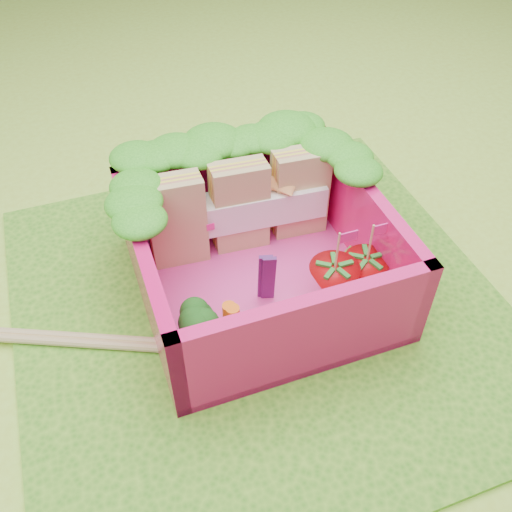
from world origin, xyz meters
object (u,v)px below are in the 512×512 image
Objects in this scene: broccoli at (198,327)px; chopsticks at (90,341)px; sandwich_stack at (241,206)px; strawberry_left at (333,285)px; bento_box at (260,252)px; strawberry_right at (364,275)px.

chopsticks is at bearing 152.20° from broccoli.
sandwich_stack reaches higher than broccoli.
strawberry_left reaches higher than chopsticks.
bento_box reaches higher than strawberry_right.
bento_box is 0.69× the size of chopsticks.
sandwich_stack is (0.01, 0.34, 0.05)m from bento_box.
sandwich_stack is at bearing 115.48° from strawberry_left.
broccoli is 0.76m from strawberry_left.
strawberry_left is 0.27× the size of chopsticks.
sandwich_stack reaches higher than strawberry_left.
bento_box is 4.22× the size of broccoli.
chopsticks is (-1.47, 0.19, -0.15)m from strawberry_right.
chopsticks is (-0.97, -0.08, -0.25)m from bento_box.
strawberry_right is at bearing 5.00° from strawberry_left.
sandwich_stack reaches higher than bento_box.
strawberry_left is at bearing -175.00° from strawberry_right.
chopsticks is at bearing -175.52° from bento_box.
broccoli is at bearing -175.00° from strawberry_right.
sandwich_stack is 2.20× the size of strawberry_right.
strawberry_left is (0.30, -0.62, -0.13)m from sandwich_stack.
strawberry_left is 1.30m from chopsticks.
strawberry_left is (0.75, 0.07, -0.05)m from broccoli.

